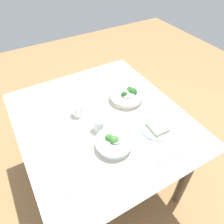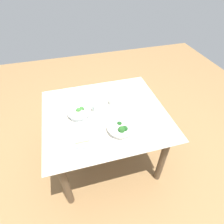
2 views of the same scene
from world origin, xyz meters
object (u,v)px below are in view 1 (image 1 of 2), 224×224
Objects in this scene: water_glass_center at (78,110)px; table_knife_right at (54,166)px; water_glass_side at (99,124)px; napkin_folded_upper at (54,93)px; broccoli_bowl_near at (114,143)px; broccoli_bowl_far at (127,96)px; napkin_folded_lower at (163,148)px; table_knife_left at (82,91)px; fork_by_far_bowl at (77,193)px; fork_by_near_bowl at (95,111)px; bread_side_plate at (157,128)px.

table_knife_right is at bearing -41.58° from water_glass_center.
napkin_folded_upper is at bearing -165.88° from water_glass_side.
broccoli_bowl_near is 2.79× the size of water_glass_center.
broccoli_bowl_far is 3.11× the size of water_glass_center.
broccoli_bowl_far is 1.44× the size of napkin_folded_lower.
water_glass_center is 0.40× the size of napkin_folded_upper.
fork_by_far_bowl is at bearing -95.87° from table_knife_left.
broccoli_bowl_near is at bearing 160.81° from table_knife_right.
broccoli_bowl_far is 0.58m from napkin_folded_upper.
fork_by_far_bowl is (0.33, -0.30, -0.04)m from water_glass_side.
napkin_folded_lower reaches higher than fork_by_near_bowl.
table_knife_right is at bearing -107.02° from table_knife_left.
broccoli_bowl_near is 0.32m from bread_side_plate.
broccoli_bowl_near is at bearing -110.42° from fork_by_far_bowl.
bread_side_plate is 2.66× the size of water_glass_center.
fork_by_near_bowl is 0.54× the size of table_knife_left.
napkin_folded_upper is 0.94m from napkin_folded_lower.
broccoli_bowl_near is at bearing 11.34° from water_glass_center.
broccoli_bowl_near is 0.37m from water_glass_center.
fork_by_near_bowl is at bearing -157.58° from napkin_folded_lower.
table_knife_left is at bearing -136.39° from broccoli_bowl_far.
broccoli_bowl_far is 0.37m from water_glass_side.
water_glass_center is 0.44m from table_knife_right.
broccoli_bowl_far is at bearing -26.56° from table_knife_left.
fork_by_far_bowl is 0.56m from napkin_folded_lower.
fork_by_far_bowl is (0.14, -0.63, -0.01)m from bread_side_plate.
broccoli_bowl_near reaches higher than fork_by_near_bowl.
napkin_folded_lower is (0.85, 0.39, 0.00)m from napkin_folded_upper.
bread_side_plate reaches higher than table_knife_left.
table_knife_right is (-0.06, -0.68, -0.01)m from bread_side_plate.
fork_by_far_bowl is 0.85m from table_knife_left.
fork_by_far_bowl is at bearing -62.29° from broccoli_bowl_near.
fork_by_far_bowl is at bearing 91.49° from table_knife_right.
water_glass_side reaches higher than broccoli_bowl_near.
broccoli_bowl_far is 0.39m from water_glass_center.
napkin_folded_lower is at bearing 31.25° from water_glass_center.
napkin_folded_upper and napkin_folded_lower have the same top height.
napkin_folded_lower is at bearing 56.87° from broccoli_bowl_near.
fork_by_near_bowl is at bearing -142.49° from bread_side_plate.
broccoli_bowl_far reaches higher than fork_by_far_bowl.
fork_by_near_bowl is (0.03, 0.11, -0.04)m from water_glass_center.
broccoli_bowl_far is at bearing -174.33° from fork_by_near_bowl.
napkin_folded_lower is at bearing -26.71° from bread_side_plate.
table_knife_right is 1.13× the size of napkin_folded_lower.
fork_by_far_bowl is at bearing -89.81° from napkin_folded_lower.
broccoli_bowl_near is 1.05× the size of bread_side_plate.
napkin_folded_upper is (-0.32, -0.07, -0.04)m from water_glass_center.
fork_by_far_bowl and table_knife_right have the same top height.
napkin_folded_lower is (0.53, 0.32, -0.04)m from water_glass_center.
water_glass_center is 0.20m from water_glass_side.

